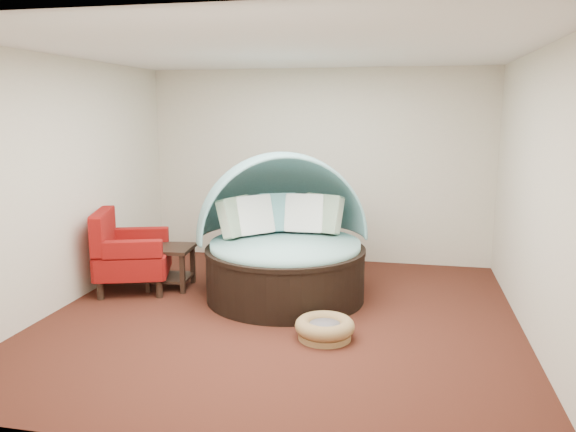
% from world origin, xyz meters
% --- Properties ---
extents(floor, '(5.00, 5.00, 0.00)m').
position_xyz_m(floor, '(0.00, 0.00, 0.00)').
color(floor, '#4D2016').
rests_on(floor, ground).
extents(wall_back, '(5.00, 0.00, 5.00)m').
position_xyz_m(wall_back, '(0.00, 2.50, 1.40)').
color(wall_back, beige).
rests_on(wall_back, floor).
extents(wall_front, '(5.00, 0.00, 5.00)m').
position_xyz_m(wall_front, '(0.00, -2.50, 1.40)').
color(wall_front, beige).
rests_on(wall_front, floor).
extents(wall_left, '(0.00, 5.00, 5.00)m').
position_xyz_m(wall_left, '(-2.50, 0.00, 1.40)').
color(wall_left, beige).
rests_on(wall_left, floor).
extents(wall_right, '(0.00, 5.00, 5.00)m').
position_xyz_m(wall_right, '(2.50, 0.00, 1.40)').
color(wall_right, beige).
rests_on(wall_right, floor).
extents(ceiling, '(5.00, 5.00, 0.00)m').
position_xyz_m(ceiling, '(0.00, 0.00, 2.80)').
color(ceiling, white).
rests_on(ceiling, wall_back).
extents(canopy_daybed, '(2.50, 2.47, 1.73)m').
position_xyz_m(canopy_daybed, '(-0.13, 0.75, 0.80)').
color(canopy_daybed, black).
rests_on(canopy_daybed, floor).
extents(pet_basket, '(0.76, 0.76, 0.20)m').
position_xyz_m(pet_basket, '(0.55, -0.47, 0.11)').
color(pet_basket, olive).
rests_on(pet_basket, floor).
extents(red_armchair, '(1.09, 1.09, 1.01)m').
position_xyz_m(red_armchair, '(-2.06, 0.54, 0.46)').
color(red_armchair, black).
rests_on(red_armchair, floor).
extents(side_table, '(0.60, 0.60, 0.53)m').
position_xyz_m(side_table, '(-1.59, 0.74, 0.34)').
color(side_table, black).
rests_on(side_table, floor).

